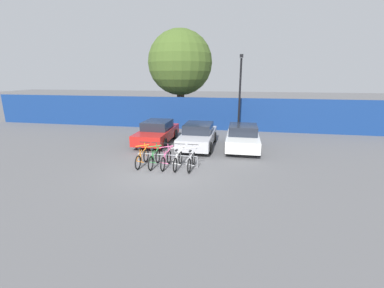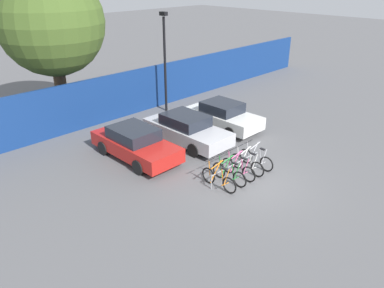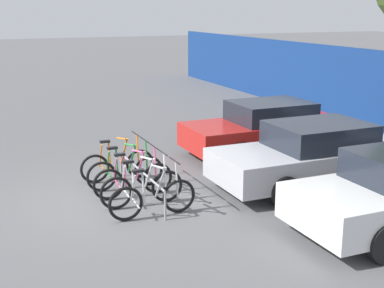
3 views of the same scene
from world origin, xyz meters
name	(u,v)px [view 1 (image 1 of 3)]	position (x,y,z in m)	size (l,w,h in m)	color
ground_plane	(164,171)	(0.00, 0.00, 0.00)	(120.00, 120.00, 0.00)	#59595B
hoarding_wall	(198,114)	(0.00, 9.50, 1.26)	(36.00, 0.16, 2.51)	navy
bike_rack	(167,157)	(-0.03, 0.68, 0.47)	(2.92, 0.04, 0.57)	gray
bicycle_orange	(142,158)	(-1.22, 0.53, 0.38)	(0.68, 1.71, 1.05)	black
bicycle_green	(154,159)	(-0.61, 0.53, 0.38)	(0.68, 1.71, 1.05)	black
bicycle_pink	(166,159)	(-0.04, 0.53, 0.38)	(0.68, 1.71, 1.05)	black
bicycle_white	(178,160)	(0.52, 0.53, 0.38)	(0.68, 1.71, 1.05)	black
bicycle_silver	(191,161)	(1.16, 0.53, 0.38)	(0.68, 1.71, 1.05)	black
car_red	(157,132)	(-1.87, 4.82, 0.69)	(1.91, 4.41, 1.40)	red
car_silver	(198,135)	(0.85, 4.38, 0.69)	(1.91, 4.49, 1.40)	#B7B7BC
car_white	(243,137)	(3.47, 4.35, 0.69)	(1.91, 4.07, 1.40)	silver
lamp_post	(240,90)	(3.17, 8.50, 3.13)	(0.24, 0.44, 5.57)	black
tree_behind_hoarding	(180,63)	(-1.82, 11.30, 5.16)	(5.31, 5.31, 7.85)	brown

